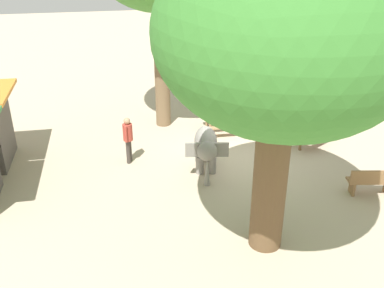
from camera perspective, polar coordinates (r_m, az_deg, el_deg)
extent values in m
plane|color=#BAA88C|center=(15.46, 5.65, -1.92)|extent=(60.00, 60.00, 0.00)
cylinder|color=gray|center=(14.44, 2.62, -2.66)|extent=(0.25, 0.25, 0.59)
cylinder|color=gray|center=(14.42, 0.99, -2.68)|extent=(0.25, 0.25, 0.59)
cylinder|color=gray|center=(15.15, 2.44, -1.18)|extent=(0.25, 0.25, 0.59)
cylinder|color=gray|center=(15.13, 0.89, -1.19)|extent=(0.25, 0.25, 0.59)
ellipsoid|color=gray|center=(14.49, 1.77, 0.34)|extent=(1.57, 0.98, 0.88)
sphere|color=gray|center=(13.63, 1.94, -0.92)|extent=(0.63, 0.63, 0.63)
cone|color=gray|center=(13.69, 1.95, -3.44)|extent=(0.20, 0.20, 0.99)
cube|color=gray|center=(13.74, 3.65, -0.72)|extent=(0.16, 0.52, 0.47)
cube|color=gray|center=(13.70, 0.18, -0.75)|extent=(0.16, 0.52, 0.47)
cylinder|color=#3F3833|center=(15.25, -7.97, -0.74)|extent=(0.14, 0.14, 0.82)
cylinder|color=#3F3833|center=(15.10, -8.14, -1.04)|extent=(0.14, 0.14, 0.82)
cylinder|color=#B23F33|center=(14.87, -8.23, 1.51)|extent=(0.32, 0.32, 0.58)
sphere|color=tan|center=(14.71, -8.32, 2.92)|extent=(0.22, 0.22, 0.22)
cylinder|color=#B23F33|center=(15.05, -8.02, 1.89)|extent=(0.09, 0.09, 0.55)
cylinder|color=#B23F33|center=(14.68, -8.44, 1.22)|extent=(0.09, 0.09, 0.55)
cylinder|color=brown|center=(10.72, 9.95, -4.55)|extent=(0.82, 0.82, 3.73)
ellipsoid|color=#387A2D|center=(9.44, 11.61, 13.77)|extent=(5.89, 5.40, 4.17)
cylinder|color=brown|center=(17.28, -3.88, 9.94)|extent=(0.58, 0.58, 4.84)
cube|color=olive|center=(14.29, 21.91, -4.36)|extent=(0.64, 1.45, 0.06)
cube|color=olive|center=(14.05, 22.30, -3.90)|extent=(0.30, 1.39, 0.40)
cube|color=olive|center=(14.22, 19.78, -5.26)|extent=(0.37, 0.14, 0.42)
cube|color=#9E7A51|center=(17.21, 4.10, 3.96)|extent=(0.80, 1.50, 0.06)
cylinder|color=#9E7A51|center=(16.94, 2.35, 2.20)|extent=(0.10, 0.10, 0.72)
cylinder|color=#9E7A51|center=(17.51, 1.90, 3.04)|extent=(0.10, 0.10, 0.72)
cylinder|color=#9E7A51|center=(17.23, 6.25, 2.48)|extent=(0.10, 0.10, 0.72)
cylinder|color=#9E7A51|center=(17.79, 5.68, 3.31)|extent=(0.10, 0.10, 0.72)
cube|color=#9E7A51|center=(16.78, 4.58, 2.18)|extent=(0.24, 1.50, 0.05)
cube|color=#9E7A51|center=(17.88, 3.58, 3.79)|extent=(0.24, 1.50, 0.05)
cube|color=brown|center=(16.75, 14.22, 2.52)|extent=(1.45, 1.70, 0.06)
cylinder|color=brown|center=(17.52, 14.41, 2.19)|extent=(0.10, 0.10, 0.72)
cylinder|color=brown|center=(17.20, 16.12, 1.51)|extent=(0.10, 0.10, 0.72)
cylinder|color=brown|center=(16.62, 11.97, 1.11)|extent=(0.10, 0.10, 0.72)
cylinder|color=brown|center=(16.29, 13.72, 0.38)|extent=(0.10, 0.10, 0.72)
cube|color=brown|center=(17.19, 12.46, 2.23)|extent=(0.96, 1.42, 0.05)
cube|color=brown|center=(16.56, 15.82, 0.87)|extent=(0.96, 1.42, 0.05)
cylinder|color=gray|center=(16.82, -22.43, 3.06)|extent=(0.10, 0.10, 2.40)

